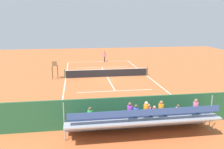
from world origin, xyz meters
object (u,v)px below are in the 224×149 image
object	(u,v)px
courtside_bench	(154,112)
tennis_player	(105,56)
umpire_chair	(55,68)
equipment_bag	(130,119)
tennis_net	(107,73)
tennis_racket	(101,61)
tennis_ball_near	(110,65)
tennis_ball_far	(116,63)
bleacher_stand	(141,120)

from	to	relation	value
courtside_bench	tennis_player	distance (m)	24.04
umpire_chair	equipment_bag	bearing A→B (deg)	114.56
tennis_net	tennis_racket	xyz separation A→B (m)	(-0.41, -11.25, -0.49)
tennis_racket	tennis_ball_near	world-z (taller)	tennis_ball_near
tennis_player	tennis_ball_far	xyz separation A→B (m)	(-1.57, 1.85, -0.98)
tennis_net	tennis_player	world-z (taller)	tennis_player
courtside_bench	tennis_racket	size ratio (longest dim) A/B	3.12
bleacher_stand	tennis_ball_far	distance (m)	24.45
tennis_player	tennis_ball_near	xyz separation A→B (m)	(-0.43, 3.24, -0.98)
tennis_net	bleacher_stand	bearing A→B (deg)	90.24
tennis_player	tennis_ball_far	world-z (taller)	tennis_player
courtside_bench	tennis_ball_far	bearing A→B (deg)	-92.58
bleacher_stand	umpire_chair	world-z (taller)	bleacher_stand
tennis_racket	tennis_ball_far	world-z (taller)	tennis_ball_far
equipment_bag	tennis_ball_near	distance (m)	20.97
umpire_chair	tennis_ball_near	world-z (taller)	umpire_chair
bleacher_stand	tennis_ball_near	world-z (taller)	bleacher_stand
tennis_racket	tennis_ball_near	size ratio (longest dim) A/B	8.74
bleacher_stand	tennis_ball_far	bearing A→B (deg)	-95.86
bleacher_stand	tennis_player	xyz separation A→B (m)	(-0.92, -26.15, 0.04)
equipment_bag	tennis_ball_near	xyz separation A→B (m)	(-1.58, -20.91, -0.15)
tennis_net	bleacher_stand	distance (m)	15.40
tennis_ball_near	tennis_ball_far	bearing A→B (deg)	-129.28
courtside_bench	tennis_ball_far	distance (m)	22.21
courtside_bench	tennis_racket	distance (m)	24.55
bleacher_stand	equipment_bag	distance (m)	2.16
bleacher_stand	courtside_bench	bearing A→B (deg)	-125.21
bleacher_stand	tennis_player	bearing A→B (deg)	-92.02
tennis_racket	umpire_chair	bearing A→B (deg)	59.99
courtside_bench	tennis_player	xyz separation A→B (m)	(0.57, -24.03, 0.46)
tennis_net	tennis_ball_far	xyz separation A→B (m)	(-2.56, -8.91, -0.47)
tennis_net	tennis_racket	size ratio (longest dim) A/B	17.85
tennis_net	bleacher_stand	world-z (taller)	bleacher_stand
umpire_chair	tennis_ball_far	world-z (taller)	umpire_chair
courtside_bench	tennis_ball_near	size ratio (longest dim) A/B	27.27
umpire_chair	tennis_player	xyz separation A→B (m)	(-7.19, -10.94, -0.30)
bleacher_stand	tennis_ball_near	xyz separation A→B (m)	(-1.35, -22.90, -0.95)
bleacher_stand	tennis_ball_near	size ratio (longest dim) A/B	137.27
tennis_racket	tennis_ball_near	distance (m)	3.87
courtside_bench	umpire_chair	bearing A→B (deg)	-59.33
equipment_bag	umpire_chair	bearing A→B (deg)	-65.44
equipment_bag	courtside_bench	bearing A→B (deg)	-175.74
courtside_bench	tennis_ball_near	bearing A→B (deg)	-89.60
equipment_bag	tennis_ball_far	distance (m)	22.48
umpire_chair	tennis_racket	bearing A→B (deg)	-120.01
equipment_bag	bleacher_stand	bearing A→B (deg)	96.50
tennis_net	tennis_player	distance (m)	10.82
tennis_net	tennis_ball_near	bearing A→B (deg)	-100.68
bleacher_stand	umpire_chair	size ratio (longest dim) A/B	4.23
umpire_chair	tennis_ball_far	bearing A→B (deg)	-133.91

